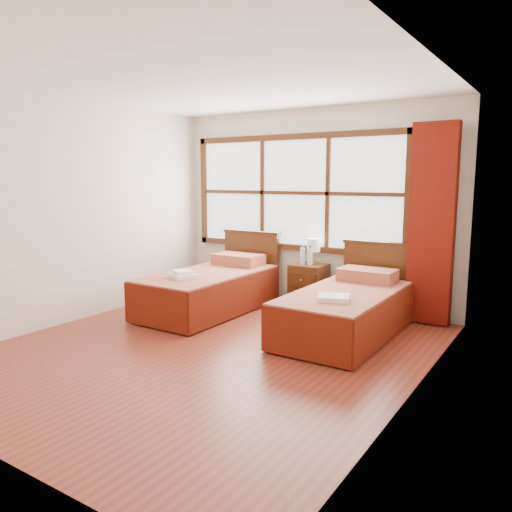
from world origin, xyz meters
The scene contains 15 objects.
floor centered at (0.00, 0.00, 0.00)m, with size 4.50×4.50×0.00m, color maroon.
ceiling centered at (0.00, 0.00, 2.60)m, with size 4.50×4.50×0.00m, color white.
wall_back centered at (0.00, 2.25, 1.30)m, with size 4.00×4.00×0.00m, color silver.
wall_left centered at (-2.00, 0.00, 1.30)m, with size 4.50×4.50×0.00m, color silver.
wall_right centered at (2.00, 0.00, 1.30)m, with size 4.50×4.50×0.00m, color silver.
window centered at (-0.25, 2.21, 1.50)m, with size 3.16×0.06×1.56m.
curtain centered at (1.60, 2.11, 1.17)m, with size 0.50×0.16×2.30m, color maroon.
bed_left centered at (-0.90, 1.20, 0.29)m, with size 0.99×2.01×0.96m.
bed_right centered at (0.97, 1.20, 0.28)m, with size 0.96×1.98×0.93m.
nightstand centered at (0.10, 1.99, 0.29)m, with size 0.44×0.43×0.58m.
towels_left centered at (-0.95, 0.70, 0.55)m, with size 0.38×0.36×0.09m.
towels_right centered at (1.02, 0.72, 0.52)m, with size 0.38×0.36×0.05m.
lamp centered at (0.12, 2.07, 0.82)m, with size 0.17×0.17×0.33m.
bottle_near centered at (0.02, 1.97, 0.70)m, with size 0.07×0.07×0.25m.
bottle_far centered at (0.12, 1.97, 0.70)m, with size 0.07×0.07×0.25m.
Camera 1 is at (3.00, -3.77, 1.70)m, focal length 35.00 mm.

